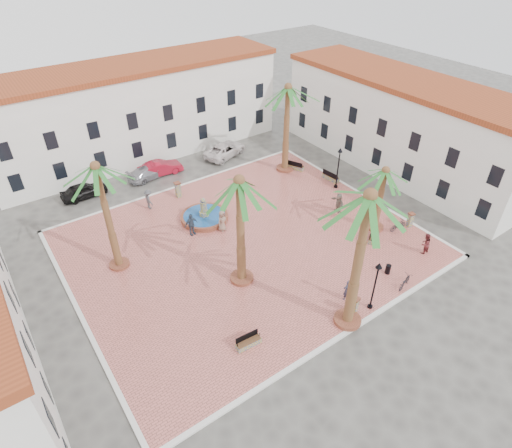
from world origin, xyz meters
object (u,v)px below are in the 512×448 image
object	(u,v)px
pedestrian_fountain_b	(191,224)
pedestrian_north	(149,199)
pedestrian_east	(339,203)
car_red	(160,168)
pedestrian_fountain_a	(222,221)
car_white	(225,150)
car_silver	(149,172)
litter_bin	(388,269)
bench_se	(374,237)
bench_ne	(295,167)
lamppost_e	(339,161)
fountain	(204,216)
bollard_n	(178,189)
bench_e	(331,177)
cyclist_b	(425,243)
bicycle_b	(398,225)
palm_ne	(288,97)
bollard_e	(410,220)
car_black	(84,190)
lamppost_s	(376,278)
cyclist_a	(347,290)
palm_nw	(98,178)
bench_s	(248,343)
palm_e	(384,179)
bollard_se	(355,305)
palm_sw	(240,193)
bicycle_a	(405,282)
palm_s	(368,211)

from	to	relation	value
pedestrian_fountain_b	pedestrian_north	distance (m)	5.67
pedestrian_east	car_red	size ratio (longest dim) A/B	0.41
pedestrian_fountain_a	car_white	xyz separation A→B (m)	(7.43, 11.52, -0.36)
pedestrian_east	car_silver	bearing A→B (deg)	-135.57
litter_bin	car_red	distance (m)	24.16
bench_se	bench_ne	world-z (taller)	bench_ne
lamppost_e	pedestrian_east	distance (m)	4.51
fountain	bench_se	size ratio (longest dim) A/B	2.46
car_red	bollard_n	bearing A→B (deg)	178.12
bench_e	pedestrian_fountain_a	distance (m)	13.02
bench_se	car_white	bearing A→B (deg)	68.92
lamppost_e	bollard_n	world-z (taller)	lamppost_e
cyclist_b	bicycle_b	bearing A→B (deg)	-100.53
lamppost_e	palm_ne	bearing A→B (deg)	107.72
bollard_e	car_red	bearing A→B (deg)	122.67
palm_ne	bicycle_b	bearing A→B (deg)	-85.14
car_black	palm_ne	bearing A→B (deg)	-111.29
lamppost_s	car_black	distance (m)	27.28
bicycle_b	cyclist_a	bearing A→B (deg)	114.71
pedestrian_east	palm_nw	bearing A→B (deg)	-94.02
bench_s	cyclist_b	bearing A→B (deg)	2.01
fountain	pedestrian_north	bearing A→B (deg)	126.45
palm_nw	bench_se	size ratio (longest dim) A/B	5.27
palm_e	bench_se	world-z (taller)	palm_e
lamppost_s	bicycle_b	bearing A→B (deg)	29.15
bench_e	pedestrian_east	bearing A→B (deg)	137.92
bench_se	bench_ne	xyz separation A→B (m)	(2.33, 12.64, 0.03)
palm_ne	car_white	bearing A→B (deg)	116.90
palm_e	bollard_se	bearing A→B (deg)	-145.57
car_red	palm_sw	bearing A→B (deg)	178.41
palm_e	bench_e	xyz separation A→B (m)	(2.49, 7.93, -4.41)
cyclist_a	car_white	size ratio (longest dim) A/B	0.32
bollard_n	pedestrian_east	distance (m)	14.47
bicycle_a	pedestrian_fountain_a	size ratio (longest dim) A/B	0.90
palm_ne	bicycle_b	world-z (taller)	palm_ne
palm_ne	bench_e	xyz separation A→B (m)	(2.33, -4.28, -7.24)
cyclist_b	pedestrian_fountain_b	distance (m)	18.21
palm_s	lamppost_s	bearing A→B (deg)	-0.00
car_white	palm_nw	bearing A→B (deg)	105.38
bench_ne	car_black	distance (m)	20.48
palm_sw	palm_ne	distance (m)	16.71
palm_s	fountain	bearing A→B (deg)	96.83
fountain	lamppost_e	distance (m)	13.35
bicycle_a	car_red	xyz separation A→B (m)	(-6.92, 24.70, 0.13)
palm_s	car_silver	world-z (taller)	palm_s
car_red	palm_e	bearing A→B (deg)	-146.08
palm_e	bicycle_b	bearing A→B (deg)	-45.34
bench_se	palm_nw	bearing A→B (deg)	127.58
bollard_se	bollard_e	xyz separation A→B (m)	(10.74, 4.12, -0.01)
bollard_se	pedestrian_fountain_a	bearing A→B (deg)	100.09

